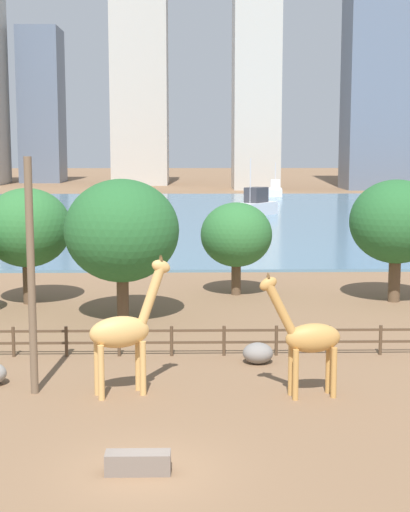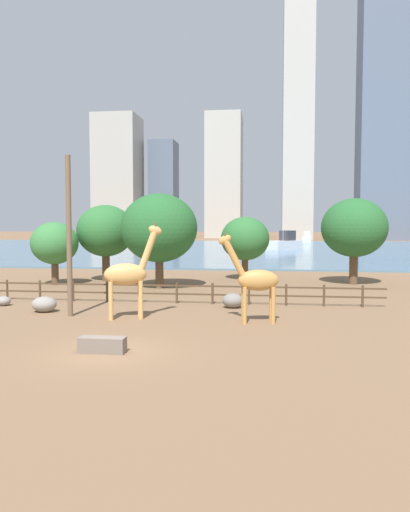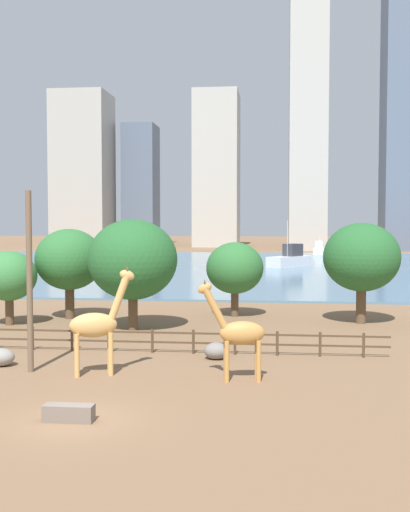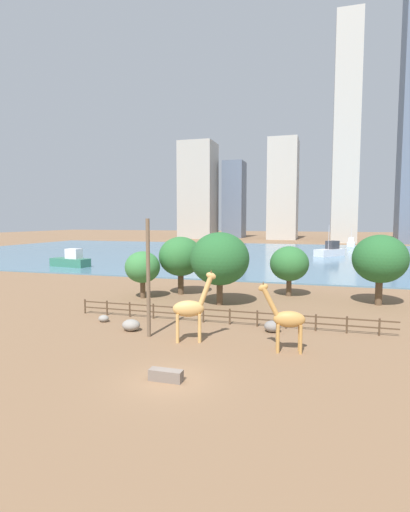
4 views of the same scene
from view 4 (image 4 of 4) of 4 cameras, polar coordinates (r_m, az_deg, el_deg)
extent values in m
plane|color=brown|center=(99.64, 12.14, 0.20)|extent=(400.00, 400.00, 0.00)
cube|color=slate|center=(96.65, 12.01, 0.11)|extent=(180.00, 86.00, 0.20)
cylinder|color=#C18C47|center=(26.31, 10.38, -11.57)|extent=(0.24, 0.24, 1.83)
cylinder|color=#C18C47|center=(26.85, 10.31, -11.23)|extent=(0.24, 0.24, 1.83)
cylinder|color=#C18C47|center=(26.43, 13.51, -11.55)|extent=(0.24, 0.24, 1.83)
cylinder|color=#C18C47|center=(26.97, 13.37, -11.21)|extent=(0.24, 0.24, 1.83)
ellipsoid|color=#C18C47|center=(26.31, 11.94, -8.82)|extent=(2.13, 1.13, 1.06)
cylinder|color=#C18C47|center=(25.99, 9.30, -6.43)|extent=(1.24, 0.52, 1.95)
ellipsoid|color=#C18C47|center=(25.81, 8.31, -4.46)|extent=(0.82, 0.45, 0.67)
cone|color=brown|center=(25.68, 8.33, -3.81)|extent=(0.11, 0.11, 0.19)
cone|color=brown|center=(25.84, 8.32, -3.76)|extent=(0.11, 0.11, 0.19)
cylinder|color=tan|center=(28.56, -0.81, -9.98)|extent=(0.29, 0.29, 1.98)
cylinder|color=tan|center=(27.97, -0.76, -10.31)|extent=(0.29, 0.29, 1.98)
cylinder|color=tan|center=(28.54, -3.94, -10.00)|extent=(0.29, 0.29, 1.98)
cylinder|color=tan|center=(27.95, -3.96, -10.33)|extent=(0.29, 0.29, 1.98)
ellipsoid|color=tan|center=(27.92, -2.38, -7.52)|extent=(2.36, 1.56, 1.15)
cylinder|color=tan|center=(27.71, 0.10, -4.96)|extent=(1.14, 0.70, 2.18)
ellipsoid|color=tan|center=(27.57, 0.88, -2.84)|extent=(0.89, 0.61, 0.67)
cone|color=brown|center=(27.62, 0.87, -2.13)|extent=(0.13, 0.13, 0.21)
cone|color=brown|center=(27.44, 0.89, -2.18)|extent=(0.13, 0.13, 0.21)
cylinder|color=brown|center=(28.96, -8.11, -3.17)|extent=(0.28, 0.28, 8.56)
ellipsoid|color=gray|center=(34.62, -14.28, -8.64)|extent=(0.87, 0.76, 0.57)
ellipsoid|color=gray|center=(31.46, -10.52, -9.68)|extent=(1.40, 1.16, 0.87)
ellipsoid|color=gray|center=(31.04, 9.60, -9.88)|extent=(1.25, 1.15, 0.86)
cube|color=#72665B|center=(22.03, -5.61, -16.59)|extent=(1.80, 0.60, 0.60)
cylinder|color=#4C3826|center=(38.02, -16.77, -6.90)|extent=(0.14, 0.14, 1.30)
cylinder|color=#4C3826|center=(36.85, -13.83, -7.21)|extent=(0.14, 0.14, 1.30)
cylinder|color=#4C3826|center=(35.79, -10.71, -7.51)|extent=(0.14, 0.14, 1.30)
cylinder|color=#4C3826|center=(34.84, -7.40, -7.82)|extent=(0.14, 0.14, 1.30)
cylinder|color=#4C3826|center=(34.01, -3.90, -8.11)|extent=(0.14, 0.14, 1.30)
cylinder|color=#4C3826|center=(33.31, -0.25, -8.38)|extent=(0.14, 0.14, 1.30)
cylinder|color=#4C3826|center=(32.75, 3.55, -8.63)|extent=(0.14, 0.14, 1.30)
cylinder|color=#4C3826|center=(32.33, 7.48, -8.84)|extent=(0.14, 0.14, 1.30)
cylinder|color=#4C3826|center=(32.07, 11.48, -9.02)|extent=(0.14, 0.14, 1.30)
cylinder|color=#4C3826|center=(31.97, 15.54, -9.15)|extent=(0.14, 0.14, 1.30)
cylinder|color=#4C3826|center=(32.02, 19.61, -9.24)|extent=(0.14, 0.14, 1.30)
cylinder|color=#4C3826|center=(32.22, 23.65, -9.29)|extent=(0.14, 0.14, 1.30)
cube|color=#4C3826|center=(32.75, 2.77, -7.80)|extent=(26.10, 0.08, 0.10)
cube|color=#4C3826|center=(32.87, 2.77, -8.69)|extent=(26.10, 0.08, 0.10)
cylinder|color=brown|center=(39.98, 2.11, -5.37)|extent=(0.62, 0.62, 2.29)
ellipsoid|color=#26602D|center=(39.49, 2.13, -0.39)|extent=(5.85, 5.85, 5.26)
cylinder|color=brown|center=(43.96, -8.87, -4.74)|extent=(0.57, 0.57, 1.86)
ellipsoid|color=#387A3D|center=(43.60, -8.92, -1.57)|extent=(3.79, 3.79, 3.42)
cylinder|color=brown|center=(45.65, -3.48, -4.00)|extent=(0.66, 0.66, 2.36)
ellipsoid|color=#2D6B33|center=(45.25, -3.50, -0.05)|extent=(4.95, 4.95, 4.45)
cylinder|color=brown|center=(43.42, 23.57, -4.81)|extent=(0.68, 0.68, 2.51)
ellipsoid|color=#26602D|center=(42.99, 23.73, -0.37)|extent=(5.30, 5.30, 4.77)
cylinder|color=brown|center=(45.52, 11.90, -4.41)|extent=(0.57, 0.57, 1.92)
ellipsoid|color=#2D6B33|center=(45.15, 11.96, -1.06)|extent=(4.27, 4.27, 3.85)
cube|color=silver|center=(133.03, 20.15, 1.59)|extent=(2.87, 6.52, 1.27)
cube|color=silver|center=(132.16, 20.16, 2.17)|extent=(1.73, 2.42, 1.52)
cylinder|color=silver|center=(133.21, 20.19, 2.82)|extent=(0.13, 0.13, 4.43)
cube|color=silver|center=(95.76, 17.36, 0.48)|extent=(7.02, 7.96, 1.57)
cube|color=#333338|center=(96.43, 17.73, 1.53)|extent=(3.22, 3.39, 1.89)
cylinder|color=silver|center=(95.23, 17.27, 2.59)|extent=(0.17, 0.17, 5.50)
cube|color=#337259|center=(74.74, -18.70, -0.87)|extent=(7.58, 3.71, 1.45)
cube|color=silver|center=(73.97, -18.23, 0.32)|extent=(2.85, 2.13, 1.74)
cube|color=slate|center=(192.25, 4.20, 8.00)|extent=(9.46, 12.13, 35.87)
cube|color=#ADA89E|center=(185.67, -0.98, 9.30)|extent=(15.36, 15.31, 43.52)
cube|color=#B7B2A8|center=(161.12, 19.54, 16.49)|extent=(9.15, 11.37, 81.66)
cube|color=#B7B2A8|center=(178.89, 11.11, 9.28)|extent=(12.27, 15.79, 43.01)
camera|label=1|loc=(6.57, -88.15, 4.62)|focal=55.00mm
camera|label=2|loc=(3.86, -40.64, -61.68)|focal=35.00mm
camera|label=3|loc=(3.19, -153.20, -29.51)|focal=45.00mm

